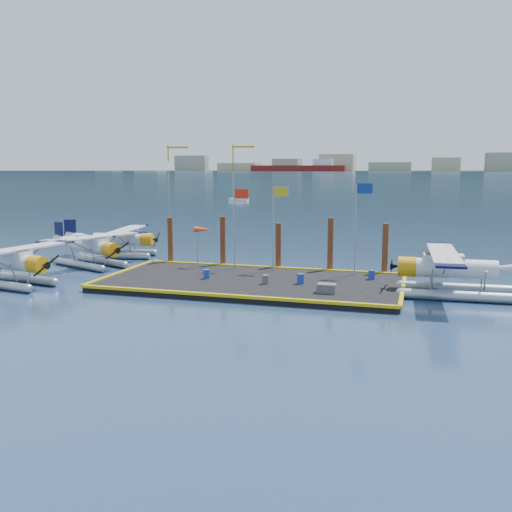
# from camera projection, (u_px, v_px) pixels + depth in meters

# --- Properties ---
(ground) EXTENTS (4000.00, 4000.00, 0.00)m
(ground) POSITION_uv_depth(u_px,v_px,m) (252.00, 286.00, 38.95)
(ground) COLOR navy
(ground) RESTS_ON ground
(dock) EXTENTS (20.00, 10.00, 0.40)m
(dock) POSITION_uv_depth(u_px,v_px,m) (252.00, 283.00, 38.92)
(dock) COLOR black
(dock) RESTS_ON ground
(dock_bumpers) EXTENTS (20.25, 10.25, 0.18)m
(dock_bumpers) POSITION_uv_depth(u_px,v_px,m) (252.00, 279.00, 38.87)
(dock_bumpers) COLOR #C0A40B
(dock_bumpers) RESTS_ON dock
(far_backdrop) EXTENTS (3050.00, 2050.00, 810.00)m
(far_backdrop) POSITION_uv_depth(u_px,v_px,m) (507.00, 165.00, 1619.63)
(far_backdrop) COLOR black
(far_backdrop) RESTS_ON ground
(seaplane_a) EXTENTS (8.91, 9.75, 3.45)m
(seaplane_a) POSITION_uv_depth(u_px,v_px,m) (11.00, 264.00, 38.62)
(seaplane_a) COLOR #92989F
(seaplane_a) RESTS_ON ground
(seaplane_b) EXTENTS (8.77, 9.24, 3.36)m
(seaplane_b) POSITION_uv_depth(u_px,v_px,m) (93.00, 249.00, 46.01)
(seaplane_b) COLOR #92989F
(seaplane_b) RESTS_ON ground
(seaplane_c) EXTENTS (8.65, 9.46, 3.34)m
(seaplane_c) POSITION_uv_depth(u_px,v_px,m) (122.00, 241.00, 50.89)
(seaplane_c) COLOR #92989F
(seaplane_c) RESTS_ON ground
(seaplane_d) EXTENTS (9.45, 10.42, 3.71)m
(seaplane_d) POSITION_uv_depth(u_px,v_px,m) (450.00, 271.00, 35.44)
(seaplane_d) COLOR #92989F
(seaplane_d) RESTS_ON ground
(drum_0) EXTENTS (0.45, 0.45, 0.63)m
(drum_0) POSITION_uv_depth(u_px,v_px,m) (207.00, 274.00, 39.32)
(drum_0) COLOR #1C3A9C
(drum_0) RESTS_ON dock
(drum_1) EXTENTS (0.43, 0.43, 0.60)m
(drum_1) POSITION_uv_depth(u_px,v_px,m) (265.00, 279.00, 37.52)
(drum_1) COLOR #4F4E53
(drum_1) RESTS_ON dock
(drum_2) EXTENTS (0.48, 0.48, 0.68)m
(drum_2) POSITION_uv_depth(u_px,v_px,m) (301.00, 279.00, 37.58)
(drum_2) COLOR #1C3A9C
(drum_2) RESTS_ON dock
(drum_4) EXTENTS (0.46, 0.46, 0.64)m
(drum_4) POSITION_uv_depth(u_px,v_px,m) (372.00, 275.00, 39.03)
(drum_4) COLOR #1C3A9C
(drum_4) RESTS_ON dock
(crate) EXTENTS (1.14, 0.76, 0.57)m
(crate) POSITION_uv_depth(u_px,v_px,m) (327.00, 288.00, 34.89)
(crate) COLOR #4F4E53
(crate) RESTS_ON dock
(flagpole_red) EXTENTS (1.14, 0.08, 6.00)m
(flagpole_red) POSITION_uv_depth(u_px,v_px,m) (237.00, 216.00, 42.50)
(flagpole_red) COLOR gray
(flagpole_red) RESTS_ON dock
(flagpole_yellow) EXTENTS (1.14, 0.08, 6.20)m
(flagpole_yellow) POSITION_uv_depth(u_px,v_px,m) (276.00, 215.00, 41.65)
(flagpole_yellow) COLOR gray
(flagpole_yellow) RESTS_ON dock
(flagpole_blue) EXTENTS (1.14, 0.08, 6.50)m
(flagpole_blue) POSITION_uv_depth(u_px,v_px,m) (359.00, 215.00, 39.98)
(flagpole_blue) COLOR gray
(flagpole_blue) RESTS_ON dock
(windsock) EXTENTS (1.40, 0.44, 3.12)m
(windsock) POSITION_uv_depth(u_px,v_px,m) (203.00, 230.00, 43.43)
(windsock) COLOR gray
(windsock) RESTS_ON dock
(piling_0) EXTENTS (0.44, 0.44, 4.00)m
(piling_0) POSITION_uv_depth(u_px,v_px,m) (170.00, 242.00, 46.10)
(piling_0) COLOR #4D2C16
(piling_0) RESTS_ON ground
(piling_1) EXTENTS (0.44, 0.44, 4.20)m
(piling_1) POSITION_uv_depth(u_px,v_px,m) (223.00, 243.00, 44.84)
(piling_1) COLOR #4D2C16
(piling_1) RESTS_ON ground
(piling_2) EXTENTS (0.44, 0.44, 3.80)m
(piling_2) POSITION_uv_depth(u_px,v_px,m) (278.00, 248.00, 43.63)
(piling_2) COLOR #4D2C16
(piling_2) RESTS_ON ground
(piling_3) EXTENTS (0.44, 0.44, 4.30)m
(piling_3) POSITION_uv_depth(u_px,v_px,m) (330.00, 247.00, 42.49)
(piling_3) COLOR #4D2C16
(piling_3) RESTS_ON ground
(piling_4) EXTENTS (0.44, 0.44, 4.00)m
(piling_4) POSITION_uv_depth(u_px,v_px,m) (385.00, 251.00, 41.42)
(piling_4) COLOR #4D2C16
(piling_4) RESTS_ON ground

